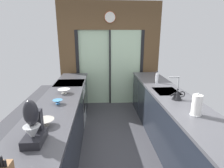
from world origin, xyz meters
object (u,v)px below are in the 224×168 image
Objects in this scene: mixing_bowl_mid at (58,102)px; oven_range at (71,104)px; mixing_bowl_far at (64,91)px; paper_towel_roll at (197,105)px; stand_mixer at (33,127)px; soap_bottle at (157,78)px; mixing_bowl_near at (45,122)px; kettle at (177,95)px.

oven_range is at bearing 90.89° from mixing_bowl_mid.
paper_towel_roll is at bearing -28.73° from mixing_bowl_far.
soap_bottle is at bearing 48.27° from stand_mixer.
mixing_bowl_far is at bearing -88.50° from oven_range.
mixing_bowl_near is 1.79m from paper_towel_roll.
oven_range is 2.19× the size of stand_mixer.
mixing_bowl_near is at bearing -90.00° from mixing_bowl_far.
mixing_bowl_mid is at bearing -89.11° from oven_range.
stand_mixer is 2.67m from soap_bottle.
mixing_bowl_near is 1.44× the size of mixing_bowl_mid.
paper_towel_roll reaches higher than kettle.
stand_mixer is 1.84m from paper_towel_roll.
stand_mixer is at bearing -90.00° from mixing_bowl_far.
stand_mixer reaches higher than kettle.
oven_range is 4.54× the size of mixing_bowl_near.
mixing_bowl_near is 2.45m from soap_bottle.
stand_mixer reaches higher than oven_range.
mixing_bowl_near is 1.91m from kettle.
mixing_bowl_mid is 0.48m from mixing_bowl_far.
paper_towel_roll is (1.80, -1.68, 0.59)m from oven_range.
paper_towel_roll reaches higher than oven_range.
paper_towel_roll is at bearing 14.23° from stand_mixer.
oven_range is 4.47× the size of mixing_bowl_far.
mixing_bowl_far is (0.02, -0.71, 0.51)m from oven_range.
paper_towel_roll is at bearing -90.00° from soap_bottle.
paper_towel_roll is at bearing 4.25° from mixing_bowl_near.
soap_bottle is 0.83× the size of paper_towel_roll.
kettle is at bearing -89.90° from soap_bottle.
paper_towel_roll is (0.00, -1.54, 0.03)m from soap_bottle.
mixing_bowl_near is at bearing -175.75° from paper_towel_roll.
soap_bottle is (1.78, 1.05, 0.07)m from mixing_bowl_mid.
oven_range is 2.19m from kettle.
mixing_bowl_far is 0.88× the size of kettle.
mixing_bowl_far reaches higher than mixing_bowl_mid.
stand_mixer is 1.80× the size of kettle.
mixing_bowl_mid is 0.96m from stand_mixer.
kettle is at bearing 89.82° from paper_towel_roll.
stand_mixer reaches higher than soap_bottle.
mixing_bowl_mid is 0.33× the size of stand_mixer.
mixing_bowl_far reaches higher than oven_range.
soap_bottle reaches higher than oven_range.
stand_mixer is (0.00, -0.95, 0.13)m from mixing_bowl_mid.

